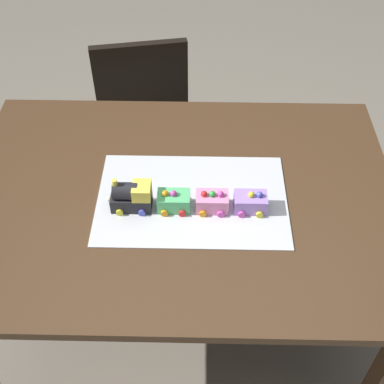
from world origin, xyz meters
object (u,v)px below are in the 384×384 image
(cake_car_gondola_bubblegum, at_px, (212,201))
(cake_car_hopper_lavender, at_px, (251,202))
(dining_table, at_px, (180,216))
(cake_car_tanker_mint_green, at_px, (174,201))
(cake_locomotive, at_px, (131,196))
(chair, at_px, (142,105))

(cake_car_gondola_bubblegum, height_order, cake_car_hopper_lavender, same)
(dining_table, xyz_separation_m, cake_car_tanker_mint_green, (-0.02, -0.06, 0.14))
(cake_locomotive, xyz_separation_m, cake_car_tanker_mint_green, (0.13, -0.00, -0.02))
(cake_car_gondola_bubblegum, bearing_deg, cake_car_hopper_lavender, 0.00)
(cake_car_tanker_mint_green, bearing_deg, dining_table, 75.00)
(cake_locomotive, distance_m, cake_car_gondola_bubblegum, 0.25)
(dining_table, bearing_deg, chair, 104.37)
(cake_locomotive, bearing_deg, chair, 94.43)
(cake_locomotive, bearing_deg, cake_car_tanker_mint_green, -0.00)
(cake_car_hopper_lavender, bearing_deg, dining_table, 164.84)
(chair, distance_m, cake_car_hopper_lavender, 1.04)
(cake_car_gondola_bubblegum, bearing_deg, cake_locomotive, 180.00)
(dining_table, height_order, chair, chair)
(dining_table, distance_m, cake_car_hopper_lavender, 0.27)
(chair, distance_m, cake_locomotive, 0.95)
(chair, distance_m, cake_car_gondola_bubblegum, 0.99)
(dining_table, height_order, cake_car_gondola_bubblegum, cake_car_gondola_bubblegum)
(cake_car_hopper_lavender, bearing_deg, cake_car_tanker_mint_green, 180.00)
(chair, bearing_deg, cake_car_gondola_bubblegum, 98.84)
(cake_car_tanker_mint_green, distance_m, cake_car_hopper_lavender, 0.24)
(dining_table, xyz_separation_m, cake_car_hopper_lavender, (0.22, -0.06, 0.14))
(cake_locomotive, xyz_separation_m, cake_car_hopper_lavender, (0.37, -0.00, -0.02))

